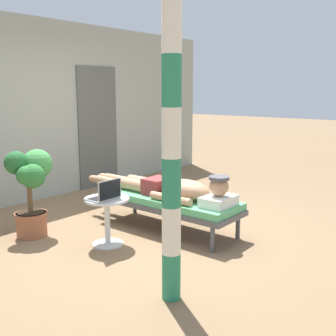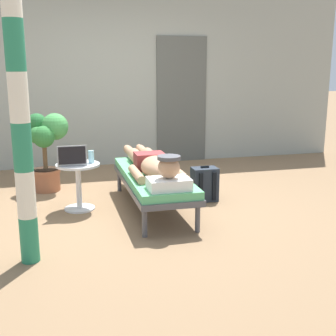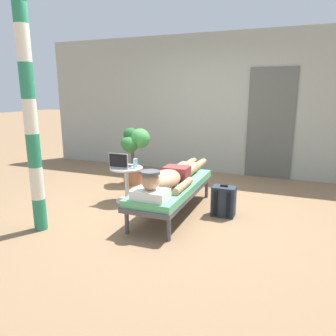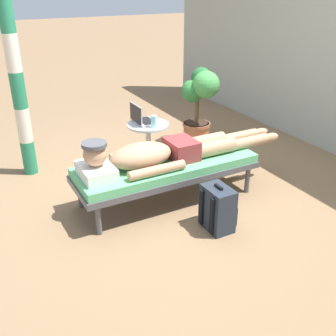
{
  "view_description": "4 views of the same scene",
  "coord_description": "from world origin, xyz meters",
  "px_view_note": "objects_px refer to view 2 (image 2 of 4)",
  "views": [
    {
      "loc": [
        -3.57,
        -3.15,
        1.66
      ],
      "look_at": [
        0.34,
        0.06,
        0.7
      ],
      "focal_mm": 44.33,
      "sensor_mm": 36.0,
      "label": 1
    },
    {
      "loc": [
        -0.91,
        -4.74,
        1.57
      ],
      "look_at": [
        0.25,
        -0.29,
        0.5
      ],
      "focal_mm": 46.92,
      "sensor_mm": 36.0,
      "label": 2
    },
    {
      "loc": [
        1.57,
        -3.96,
        1.61
      ],
      "look_at": [
        0.1,
        -0.24,
        0.65
      ],
      "focal_mm": 34.13,
      "sensor_mm": 36.0,
      "label": 3
    },
    {
      "loc": [
        3.24,
        -1.79,
        2.03
      ],
      "look_at": [
        0.36,
        -0.24,
        0.47
      ],
      "focal_mm": 43.03,
      "sensor_mm": 36.0,
      "label": 4
    }
  ],
  "objects_px": {
    "backpack": "(204,184)",
    "person_reclining": "(153,164)",
    "lounge_chair": "(153,179)",
    "drink_glass": "(91,157)",
    "porch_post": "(18,97)",
    "potted_plant": "(46,143)",
    "side_table": "(78,178)",
    "laptop": "(72,160)"
  },
  "relations": [
    {
      "from": "lounge_chair",
      "to": "side_table",
      "type": "distance_m",
      "value": 0.82
    },
    {
      "from": "backpack",
      "to": "potted_plant",
      "type": "relative_size",
      "value": 0.43
    },
    {
      "from": "side_table",
      "to": "backpack",
      "type": "xyz_separation_m",
      "value": [
        1.47,
        -0.03,
        -0.16
      ]
    },
    {
      "from": "person_reclining",
      "to": "lounge_chair",
      "type": "bearing_deg",
      "value": 90.0
    },
    {
      "from": "drink_glass",
      "to": "backpack",
      "type": "xyz_separation_m",
      "value": [
        1.32,
        -0.04,
        -0.4
      ]
    },
    {
      "from": "lounge_chair",
      "to": "laptop",
      "type": "xyz_separation_m",
      "value": [
        -0.86,
        0.14,
        0.24
      ]
    },
    {
      "from": "lounge_chair",
      "to": "backpack",
      "type": "height_order",
      "value": "backpack"
    },
    {
      "from": "side_table",
      "to": "potted_plant",
      "type": "xyz_separation_m",
      "value": [
        -0.33,
        0.9,
        0.26
      ]
    },
    {
      "from": "drink_glass",
      "to": "lounge_chair",
      "type": "bearing_deg",
      "value": -16.35
    },
    {
      "from": "person_reclining",
      "to": "backpack",
      "type": "height_order",
      "value": "person_reclining"
    },
    {
      "from": "laptop",
      "to": "porch_post",
      "type": "distance_m",
      "value": 1.49
    },
    {
      "from": "side_table",
      "to": "laptop",
      "type": "bearing_deg",
      "value": -139.48
    },
    {
      "from": "lounge_chair",
      "to": "laptop",
      "type": "distance_m",
      "value": 0.9
    },
    {
      "from": "backpack",
      "to": "porch_post",
      "type": "bearing_deg",
      "value": -147.57
    },
    {
      "from": "drink_glass",
      "to": "porch_post",
      "type": "xyz_separation_m",
      "value": [
        -0.63,
        -1.27,
        0.75
      ]
    },
    {
      "from": "laptop",
      "to": "porch_post",
      "type": "bearing_deg",
      "value": -108.87
    },
    {
      "from": "backpack",
      "to": "side_table",
      "type": "bearing_deg",
      "value": 178.69
    },
    {
      "from": "lounge_chair",
      "to": "potted_plant",
      "type": "height_order",
      "value": "potted_plant"
    },
    {
      "from": "side_table",
      "to": "porch_post",
      "type": "xyz_separation_m",
      "value": [
        -0.48,
        -1.27,
        0.98
      ]
    },
    {
      "from": "potted_plant",
      "to": "porch_post",
      "type": "xyz_separation_m",
      "value": [
        -0.14,
        -2.16,
        0.72
      ]
    },
    {
      "from": "side_table",
      "to": "laptop",
      "type": "relative_size",
      "value": 1.69
    },
    {
      "from": "lounge_chair",
      "to": "porch_post",
      "type": "bearing_deg",
      "value": -139.83
    },
    {
      "from": "side_table",
      "to": "drink_glass",
      "type": "relative_size",
      "value": 3.74
    },
    {
      "from": "backpack",
      "to": "person_reclining",
      "type": "bearing_deg",
      "value": -164.04
    },
    {
      "from": "lounge_chair",
      "to": "backpack",
      "type": "relative_size",
      "value": 4.27
    },
    {
      "from": "backpack",
      "to": "porch_post",
      "type": "relative_size",
      "value": 0.16
    },
    {
      "from": "person_reclining",
      "to": "laptop",
      "type": "xyz_separation_m",
      "value": [
        -0.86,
        0.17,
        0.06
      ]
    },
    {
      "from": "potted_plant",
      "to": "person_reclining",
      "type": "bearing_deg",
      "value": -44.6
    },
    {
      "from": "person_reclining",
      "to": "side_table",
      "type": "xyz_separation_m",
      "value": [
        -0.8,
        0.22,
        -0.16
      ]
    },
    {
      "from": "person_reclining",
      "to": "laptop",
      "type": "distance_m",
      "value": 0.88
    },
    {
      "from": "side_table",
      "to": "drink_glass",
      "type": "xyz_separation_m",
      "value": [
        0.15,
        0.0,
        0.24
      ]
    },
    {
      "from": "backpack",
      "to": "potted_plant",
      "type": "distance_m",
      "value": 2.07
    },
    {
      "from": "laptop",
      "to": "potted_plant",
      "type": "relative_size",
      "value": 0.31
    },
    {
      "from": "person_reclining",
      "to": "drink_glass",
      "type": "xyz_separation_m",
      "value": [
        -0.65,
        0.23,
        0.07
      ]
    },
    {
      "from": "backpack",
      "to": "potted_plant",
      "type": "xyz_separation_m",
      "value": [
        -1.8,
        0.93,
        0.42
      ]
    },
    {
      "from": "backpack",
      "to": "potted_plant",
      "type": "height_order",
      "value": "potted_plant"
    },
    {
      "from": "backpack",
      "to": "laptop",
      "type": "bearing_deg",
      "value": -179.34
    },
    {
      "from": "side_table",
      "to": "porch_post",
      "type": "bearing_deg",
      "value": -110.57
    },
    {
      "from": "drink_glass",
      "to": "porch_post",
      "type": "relative_size",
      "value": 0.05
    },
    {
      "from": "laptop",
      "to": "backpack",
      "type": "height_order",
      "value": "laptop"
    },
    {
      "from": "porch_post",
      "to": "laptop",
      "type": "bearing_deg",
      "value": 71.13
    },
    {
      "from": "lounge_chair",
      "to": "drink_glass",
      "type": "xyz_separation_m",
      "value": [
        -0.65,
        0.19,
        0.25
      ]
    }
  ]
}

